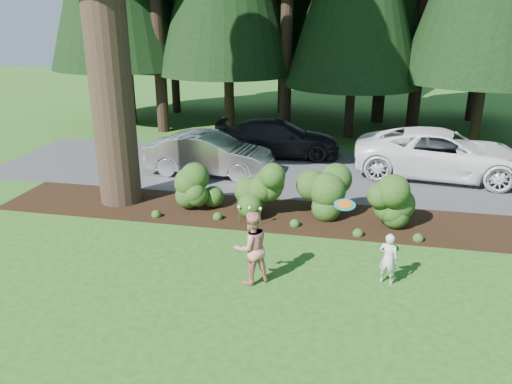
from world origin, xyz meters
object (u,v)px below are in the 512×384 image
Objects in this scene: car_silver_wagon at (209,154)px; frisbee at (345,205)px; adult at (251,248)px; car_dark_suv at (278,138)px; child at (388,259)px; car_white_suv at (442,154)px.

frisbee reaches higher than car_silver_wagon.
car_silver_wagon is 7.82m from adult.
car_dark_suv is at bearing 107.50° from frisbee.
child is (3.97, -9.60, -0.17)m from car_dark_suv.
adult reaches higher than car_silver_wagon.
car_dark_suv is 4.26× the size of child.
car_silver_wagon is at bearing -103.68° from adult.
car_silver_wagon is at bearing 127.77° from frisbee.
adult is at bearing 179.60° from car_dark_suv.
child is 2.49× the size of frisbee.
adult is (-5.03, -8.57, -0.05)m from car_white_suv.
car_silver_wagon reaches higher than car_dark_suv.
car_white_suv reaches higher than car_silver_wagon.
frisbee is at bearing 164.10° from car_white_suv.
adult is at bearing 155.45° from car_white_suv.
adult is at bearing -159.51° from frisbee.
frisbee is at bearing -169.01° from car_dark_suv.
car_silver_wagon is at bearing 139.26° from car_dark_suv.
car_white_suv is at bearing -77.78° from car_silver_wagon.
frisbee is at bearing 163.31° from adult.
adult is 3.50× the size of frisbee.
adult is at bearing -154.01° from car_silver_wagon.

